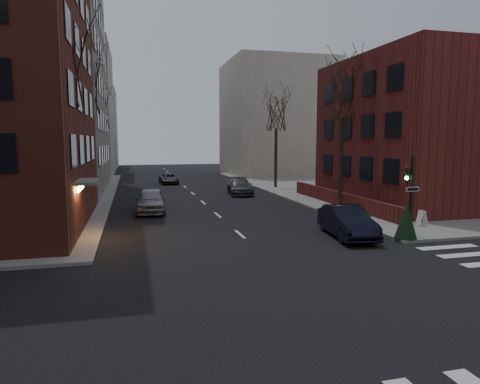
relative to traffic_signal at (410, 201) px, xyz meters
name	(u,v)px	position (x,y,z in m)	size (l,w,h in m)	color
ground	(355,334)	(-7.94, -8.99, -1.91)	(160.00, 160.00, 0.00)	black
sidewalk_far_right	(456,185)	(21.06, 21.01, -1.83)	(44.00, 44.00, 0.15)	gray
building_right_brick	(428,132)	(8.56, 10.01, 3.59)	(12.00, 14.00, 11.00)	#5A1F1A
low_wall_right	(340,199)	(1.36, 10.01, -1.26)	(0.35, 16.00, 1.00)	#5A1F1A
building_distant_la	(59,111)	(-22.94, 46.01, 7.09)	(14.00, 16.00, 18.00)	#BBB19E
building_distant_ra	(276,119)	(7.06, 41.01, 6.09)	(14.00, 14.00, 16.00)	#BBB19E
building_distant_lb	(87,129)	(-20.94, 63.01, 5.09)	(10.00, 12.00, 14.00)	#BBB19E
traffic_signal	(410,201)	(0.00, 0.00, 0.00)	(0.76, 0.44, 4.00)	black
tree_left_a	(58,68)	(-16.74, 5.01, 6.56)	(4.18, 4.18, 10.26)	#2D231C
tree_left_b	(84,88)	(-16.74, 17.01, 7.00)	(4.40, 4.40, 10.80)	#2D231C
tree_left_c	(98,111)	(-16.74, 31.01, 6.12)	(3.96, 3.96, 9.72)	#2D231C
tree_right_a	(343,95)	(0.86, 9.01, 6.12)	(3.96, 3.96, 9.72)	#2D231C
tree_right_b	(276,114)	(0.86, 23.01, 5.68)	(3.74, 3.74, 9.18)	#2D231C
streetlamp_near	(90,150)	(-16.14, 13.01, 2.33)	(0.36, 0.36, 6.28)	black
streetlamp_far	(106,146)	(-16.14, 33.01, 2.33)	(0.36, 0.36, 6.28)	black
parked_sedan	(347,222)	(-2.83, 1.04, -1.11)	(1.68, 4.83, 1.59)	black
car_lane_silver	(150,201)	(-12.18, 11.14, -1.09)	(1.94, 4.82, 1.64)	gray
car_lane_gray	(240,186)	(-3.82, 19.29, -1.18)	(2.05, 5.05, 1.47)	#3C3C41
car_lane_far	(169,178)	(-9.31, 30.70, -1.32)	(1.97, 4.26, 1.19)	#38383D
sandwich_board	(422,218)	(2.35, 2.07, -1.33)	(0.38, 0.53, 0.86)	white
evergreen_shrub	(406,220)	(-0.49, -0.49, -0.87)	(1.06, 1.06, 1.77)	black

